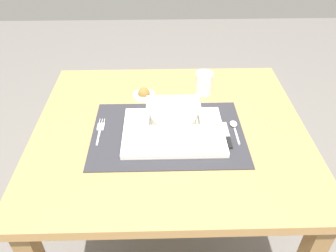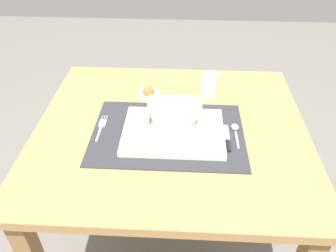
{
  "view_description": "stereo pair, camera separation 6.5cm",
  "coord_description": "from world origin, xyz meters",
  "px_view_note": "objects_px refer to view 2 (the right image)",
  "views": [
    {
      "loc": [
        -0.03,
        -0.85,
        1.41
      ],
      "look_at": [
        -0.01,
        -0.03,
        0.78
      ],
      "focal_mm": 35.57,
      "sensor_mm": 36.0,
      "label": 1
    },
    {
      "loc": [
        0.04,
        -0.85,
        1.41
      ],
      "look_at": [
        -0.01,
        -0.03,
        0.78
      ],
      "focal_mm": 35.57,
      "sensor_mm": 36.0,
      "label": 2
    }
  ],
  "objects_px": {
    "butter_knife": "(228,140)",
    "condiment_saucer": "(149,94)",
    "porridge_bowl": "(174,119)",
    "fork": "(102,126)",
    "drinking_glass": "(209,85)",
    "bread_knife": "(219,132)",
    "spoon": "(235,130)",
    "dining_table": "(171,153)"
  },
  "relations": [
    {
      "from": "fork",
      "to": "bread_knife",
      "type": "height_order",
      "value": "bread_knife"
    },
    {
      "from": "porridge_bowl",
      "to": "butter_knife",
      "type": "bearing_deg",
      "value": -14.65
    },
    {
      "from": "porridge_bowl",
      "to": "spoon",
      "type": "bearing_deg",
      "value": 0.6
    },
    {
      "from": "fork",
      "to": "condiment_saucer",
      "type": "relative_size",
      "value": 1.64
    },
    {
      "from": "butter_knife",
      "to": "fork",
      "type": "bearing_deg",
      "value": 175.41
    },
    {
      "from": "spoon",
      "to": "butter_knife",
      "type": "distance_m",
      "value": 0.05
    },
    {
      "from": "porridge_bowl",
      "to": "drinking_glass",
      "type": "distance_m",
      "value": 0.25
    },
    {
      "from": "condiment_saucer",
      "to": "porridge_bowl",
      "type": "bearing_deg",
      "value": -63.0
    },
    {
      "from": "drinking_glass",
      "to": "bread_knife",
      "type": "bearing_deg",
      "value": -84.39
    },
    {
      "from": "butter_knife",
      "to": "drinking_glass",
      "type": "bearing_deg",
      "value": 102.04
    },
    {
      "from": "dining_table",
      "to": "condiment_saucer",
      "type": "relative_size",
      "value": 10.86
    },
    {
      "from": "fork",
      "to": "bread_knife",
      "type": "distance_m",
      "value": 0.38
    },
    {
      "from": "dining_table",
      "to": "porridge_bowl",
      "type": "relative_size",
      "value": 5.13
    },
    {
      "from": "porridge_bowl",
      "to": "butter_knife",
      "type": "distance_m",
      "value": 0.18
    },
    {
      "from": "fork",
      "to": "drinking_glass",
      "type": "distance_m",
      "value": 0.42
    },
    {
      "from": "spoon",
      "to": "drinking_glass",
      "type": "relative_size",
      "value": 1.37
    },
    {
      "from": "porridge_bowl",
      "to": "fork",
      "type": "height_order",
      "value": "porridge_bowl"
    },
    {
      "from": "dining_table",
      "to": "butter_knife",
      "type": "bearing_deg",
      "value": -18.96
    },
    {
      "from": "butter_knife",
      "to": "drinking_glass",
      "type": "xyz_separation_m",
      "value": [
        -0.05,
        0.27,
        0.03
      ]
    },
    {
      "from": "dining_table",
      "to": "spoon",
      "type": "relative_size",
      "value": 7.88
    },
    {
      "from": "dining_table",
      "to": "porridge_bowl",
      "type": "distance_m",
      "value": 0.16
    },
    {
      "from": "dining_table",
      "to": "spoon",
      "type": "height_order",
      "value": "spoon"
    },
    {
      "from": "condiment_saucer",
      "to": "drinking_glass",
      "type": "bearing_deg",
      "value": 6.67
    },
    {
      "from": "dining_table",
      "to": "fork",
      "type": "relative_size",
      "value": 6.61
    },
    {
      "from": "spoon",
      "to": "fork",
      "type": "bearing_deg",
      "value": -175.8
    },
    {
      "from": "spoon",
      "to": "drinking_glass",
      "type": "distance_m",
      "value": 0.23
    },
    {
      "from": "butter_knife",
      "to": "porridge_bowl",
      "type": "bearing_deg",
      "value": 167.5
    },
    {
      "from": "porridge_bowl",
      "to": "condiment_saucer",
      "type": "xyz_separation_m",
      "value": [
        -0.1,
        0.2,
        -0.03
      ]
    },
    {
      "from": "dining_table",
      "to": "drinking_glass",
      "type": "xyz_separation_m",
      "value": [
        0.13,
        0.21,
        0.15
      ]
    },
    {
      "from": "dining_table",
      "to": "bread_knife",
      "type": "xyz_separation_m",
      "value": [
        0.15,
        -0.03,
        0.12
      ]
    },
    {
      "from": "fork",
      "to": "condiment_saucer",
      "type": "xyz_separation_m",
      "value": [
        0.13,
        0.19,
        0.01
      ]
    },
    {
      "from": "butter_knife",
      "to": "condiment_saucer",
      "type": "distance_m",
      "value": 0.36
    },
    {
      "from": "spoon",
      "to": "drinking_glass",
      "type": "bearing_deg",
      "value": 113.2
    },
    {
      "from": "fork",
      "to": "bread_knife",
      "type": "bearing_deg",
      "value": 1.93
    },
    {
      "from": "butter_knife",
      "to": "condiment_saucer",
      "type": "xyz_separation_m",
      "value": [
        -0.27,
        0.24,
        0.0
      ]
    },
    {
      "from": "bread_knife",
      "to": "butter_knife",
      "type": "bearing_deg",
      "value": -54.36
    },
    {
      "from": "fork",
      "to": "drinking_glass",
      "type": "xyz_separation_m",
      "value": [
        0.35,
        0.22,
        0.03
      ]
    },
    {
      "from": "porridge_bowl",
      "to": "drinking_glass",
      "type": "height_order",
      "value": "drinking_glass"
    },
    {
      "from": "spoon",
      "to": "drinking_glass",
      "type": "height_order",
      "value": "drinking_glass"
    },
    {
      "from": "fork",
      "to": "butter_knife",
      "type": "distance_m",
      "value": 0.4
    },
    {
      "from": "dining_table",
      "to": "spoon",
      "type": "distance_m",
      "value": 0.24
    },
    {
      "from": "fork",
      "to": "butter_knife",
      "type": "xyz_separation_m",
      "value": [
        0.4,
        -0.05,
        0.0
      ]
    }
  ]
}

